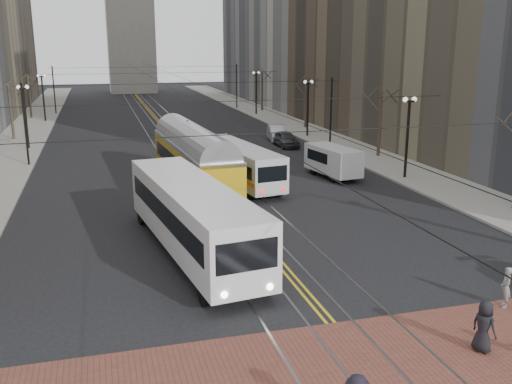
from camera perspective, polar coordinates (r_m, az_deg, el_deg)
ground at (r=21.36m, az=6.45°, el=-11.73°), size 260.00×260.00×0.00m
sidewalk_left at (r=63.86m, az=-22.31°, el=5.05°), size 5.00×140.00×0.15m
sidewalk_right at (r=67.22m, az=4.08°, el=6.52°), size 5.00×140.00×0.15m
crosswalk_band at (r=18.19m, az=11.35°, el=-16.96°), size 25.00×6.00×0.01m
streetcar_rails at (r=63.83m, az=-8.78°, el=5.90°), size 4.80×130.00×0.02m
centre_lines at (r=63.83m, az=-8.78°, el=5.90°), size 0.42×130.00×0.01m
lamp_posts at (r=47.50m, az=-6.50°, el=6.44°), size 27.60×57.20×5.60m
street_trees at (r=53.87m, az=-7.62°, el=7.36°), size 31.68×53.28×5.60m
trolley_wires at (r=53.35m, az=-7.59°, el=8.35°), size 25.96×120.00×6.60m
transit_bus at (r=26.24m, az=-6.38°, el=-2.77°), size 4.49×13.48×3.31m
streetcar at (r=38.02m, az=-6.24°, el=2.70°), size 3.60×14.34×3.35m
rear_bus at (r=39.24m, az=-1.70°, el=2.70°), size 3.86×10.74×2.74m
cargo_van at (r=41.83m, az=7.70°, el=2.97°), size 2.73×5.31×2.24m
sedan_grey at (r=54.30m, az=2.97°, el=5.32°), size 1.83×4.33×1.46m
sedan_silver at (r=57.43m, az=2.15°, el=5.89°), size 2.41×4.99×1.58m
pedestrian_a at (r=19.69m, az=21.84°, el=-12.36°), size 0.77×0.96×1.69m
pedestrian_b at (r=23.12m, az=23.71°, el=-8.71°), size 0.55×0.66×1.54m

